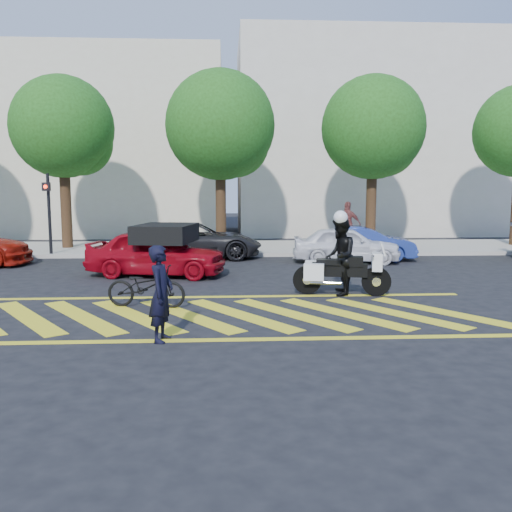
{
  "coord_description": "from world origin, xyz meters",
  "views": [
    {
      "loc": [
        0.21,
        -11.22,
        2.69
      ],
      "look_at": [
        0.93,
        1.59,
        1.05
      ],
      "focal_mm": 38.0,
      "sensor_mm": 36.0,
      "label": 1
    }
  ],
  "objects": [
    {
      "name": "parked_right",
      "position": [
        5.3,
        8.45,
        0.62
      ],
      "size": [
        3.89,
        1.8,
        1.24
      ],
      "primitive_type": "imported",
      "rotation": [
        0.0,
        0.0,
        1.43
      ],
      "color": "navy",
      "rests_on": "ground"
    },
    {
      "name": "building_left",
      "position": [
        -8.0,
        21.0,
        5.0
      ],
      "size": [
        16.0,
        8.0,
        10.0
      ],
      "primitive_type": "cube",
      "color": "beige",
      "rests_on": "ground"
    },
    {
      "name": "red_convertible",
      "position": [
        -1.9,
        5.2,
        0.71
      ],
      "size": [
        4.42,
        2.44,
        1.42
      ],
      "primitive_type": "imported",
      "rotation": [
        0.0,
        0.0,
        1.38
      ],
      "color": "maroon",
      "rests_on": "ground"
    },
    {
      "name": "sidewalk",
      "position": [
        0.0,
        12.0,
        0.07
      ],
      "size": [
        60.0,
        5.0,
        0.15
      ],
      "primitive_type": "cube",
      "color": "#9E998E",
      "rests_on": "ground"
    },
    {
      "name": "building_right",
      "position": [
        9.0,
        21.0,
        5.5
      ],
      "size": [
        16.0,
        8.0,
        11.0
      ],
      "primitive_type": "cube",
      "color": "beige",
      "rests_on": "ground"
    },
    {
      "name": "tree_right",
      "position": [
        6.63,
        12.06,
        5.05
      ],
      "size": [
        4.4,
        4.4,
        7.41
      ],
      "color": "black",
      "rests_on": "ground"
    },
    {
      "name": "parked_mid_left",
      "position": [
        -0.9,
        9.2,
        0.68
      ],
      "size": [
        5.06,
        2.63,
        1.36
      ],
      "primitive_type": "imported",
      "rotation": [
        0.0,
        0.0,
        1.65
      ],
      "color": "black",
      "rests_on": "ground"
    },
    {
      "name": "officer_moto",
      "position": [
        3.04,
        2.0,
        0.97
      ],
      "size": [
        0.92,
        1.08,
        1.95
      ],
      "primitive_type": "imported",
      "rotation": [
        0.0,
        0.0,
        -1.78
      ],
      "color": "black",
      "rests_on": "ground"
    },
    {
      "name": "bicycle",
      "position": [
        -1.58,
        0.85,
        0.47
      ],
      "size": [
        1.88,
        0.95,
        0.94
      ],
      "primitive_type": "imported",
      "rotation": [
        0.0,
        0.0,
        1.38
      ],
      "color": "black",
      "rests_on": "ground"
    },
    {
      "name": "ground",
      "position": [
        0.0,
        0.0,
        0.0
      ],
      "size": [
        90.0,
        90.0,
        0.0
      ],
      "primitive_type": "plane",
      "color": "black",
      "rests_on": "ground"
    },
    {
      "name": "tree_center",
      "position": [
        0.13,
        12.06,
        5.1
      ],
      "size": [
        4.6,
        4.6,
        7.56
      ],
      "color": "black",
      "rests_on": "ground"
    },
    {
      "name": "police_motorcycle",
      "position": [
        3.06,
        2.01,
        0.58
      ],
      "size": [
        2.41,
        0.99,
        1.07
      ],
      "rotation": [
        0.0,
        0.0,
        -0.21
      ],
      "color": "black",
      "rests_on": "ground"
    },
    {
      "name": "officer_bike",
      "position": [
        -0.92,
        -1.89,
        0.85
      ],
      "size": [
        0.51,
        0.68,
        1.69
      ],
      "primitive_type": "imported",
      "rotation": [
        0.0,
        0.0,
        1.39
      ],
      "color": "black",
      "rests_on": "ground"
    },
    {
      "name": "pedestrian_right",
      "position": [
        5.38,
        11.51,
        1.12
      ],
      "size": [
        1.22,
        0.96,
        1.93
      ],
      "primitive_type": "imported",
      "rotation": [
        0.0,
        0.0,
        2.64
      ],
      "color": "brown",
      "rests_on": "sidewalk"
    },
    {
      "name": "parked_mid_right",
      "position": [
        4.5,
        7.8,
        0.65
      ],
      "size": [
        3.96,
        1.98,
        1.3
      ],
      "primitive_type": "imported",
      "rotation": [
        0.0,
        0.0,
        1.45
      ],
      "color": "silver",
      "rests_on": "ground"
    },
    {
      "name": "signal_pole",
      "position": [
        -6.5,
        9.74,
        1.92
      ],
      "size": [
        0.28,
        0.43,
        3.2
      ],
      "color": "black",
      "rests_on": "ground"
    },
    {
      "name": "crosswalk",
      "position": [
        -0.04,
        0.0,
        0.0
      ],
      "size": [
        12.33,
        4.0,
        0.01
      ],
      "color": "yellow",
      "rests_on": "ground"
    },
    {
      "name": "tree_left",
      "position": [
        -6.37,
        12.06,
        4.99
      ],
      "size": [
        4.2,
        4.2,
        7.26
      ],
      "color": "black",
      "rests_on": "ground"
    }
  ]
}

